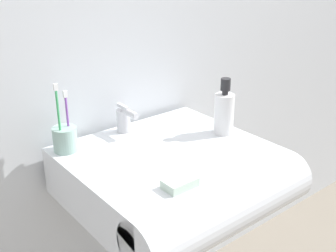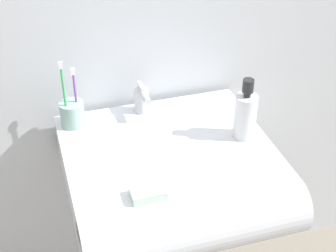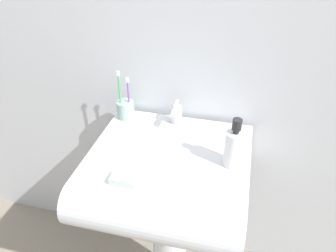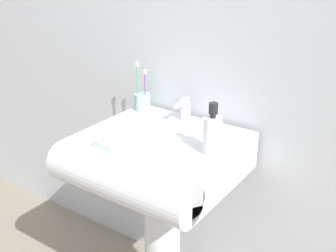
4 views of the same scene
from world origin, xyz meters
The scene contains 6 objects.
wall_back centered at (0.00, 0.29, 1.20)m, with size 5.00×0.05×2.40m, color silver.
sink_basin centered at (0.00, -0.06, 0.76)m, with size 0.59×0.58×0.15m.
faucet centered at (-0.02, 0.19, 0.88)m, with size 0.05×0.11×0.09m.
toothbrush_cup centered at (-0.24, 0.19, 0.88)m, with size 0.07×0.07×0.22m.
soap_bottle centered at (0.23, -0.02, 0.91)m, with size 0.06×0.06×0.19m.
bar_soap centered at (-0.11, -0.19, 0.85)m, with size 0.09×0.06×0.02m, color silver.
Camera 1 is at (-0.72, -0.90, 1.40)m, focal length 45.00 mm.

